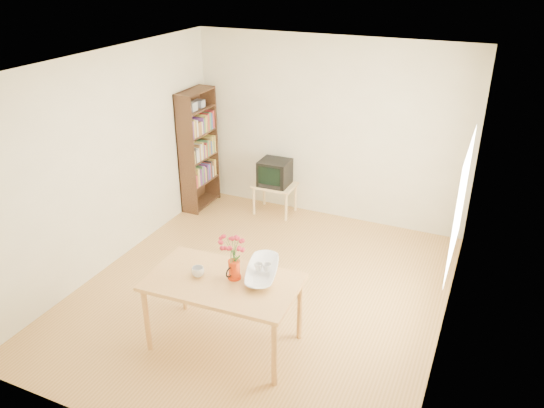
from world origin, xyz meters
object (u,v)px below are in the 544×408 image
at_px(bowl, 262,256).
at_px(pitcher, 234,270).
at_px(television, 275,172).
at_px(table, 223,287).
at_px(mug, 198,272).

bearing_deg(bowl, pitcher, -141.81).
xyz_separation_m(bowl, television, (-1.04, 2.68, -0.31)).
distance_m(table, television, 3.03).
distance_m(pitcher, bowl, 0.30).
xyz_separation_m(mug, bowl, (0.55, 0.28, 0.16)).
bearing_deg(table, pitcher, 42.08).
xyz_separation_m(mug, television, (-0.49, 2.97, -0.15)).
xyz_separation_m(table, bowl, (0.30, 0.25, 0.29)).
relative_size(bowl, television, 1.01).
bearing_deg(television, table, -77.03).
relative_size(table, bowl, 3.36).
height_order(pitcher, mug, pitcher).
distance_m(bowl, television, 2.90).
xyz_separation_m(table, television, (-0.75, 2.93, -0.02)).
bearing_deg(mug, table, -179.34).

